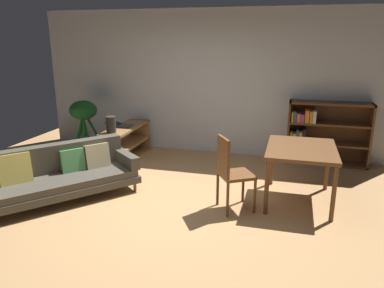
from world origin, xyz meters
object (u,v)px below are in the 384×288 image
at_px(desk_speaker, 111,124).
at_px(potted_floor_plant, 84,116).
at_px(fabric_couch, 60,174).
at_px(dining_table, 301,153).
at_px(bookshelf, 322,133).
at_px(media_console, 125,144).
at_px(open_laptop, 121,125).
at_px(dining_chair_near, 231,170).

height_order(desk_speaker, potted_floor_plant, potted_floor_plant).
height_order(fabric_couch, dining_table, dining_table).
bearing_deg(potted_floor_plant, bookshelf, 5.84).
height_order(media_console, open_laptop, open_laptop).
xyz_separation_m(desk_speaker, dining_table, (3.13, -0.66, -0.06)).
bearing_deg(fabric_couch, dining_table, 13.28).
relative_size(media_console, potted_floor_plant, 1.38).
distance_m(media_console, bookshelf, 3.54).
bearing_deg(open_laptop, dining_table, -19.63).
bearing_deg(dining_chair_near, desk_speaker, 152.63).
height_order(desk_speaker, dining_table, desk_speaker).
distance_m(fabric_couch, desk_speaker, 1.47).
xyz_separation_m(open_laptop, dining_table, (3.18, -1.14, 0.06)).
bearing_deg(media_console, bookshelf, 11.79).
xyz_separation_m(media_console, bookshelf, (3.46, 0.72, 0.26)).
bearing_deg(dining_chair_near, bookshelf, 62.01).
distance_m(media_console, potted_floor_plant, 1.10).
bearing_deg(dining_chair_near, potted_floor_plant, 149.93).
bearing_deg(potted_floor_plant, desk_speaker, -36.00).
relative_size(desk_speaker, potted_floor_plant, 0.28).
bearing_deg(media_console, dining_chair_near, -35.58).
xyz_separation_m(fabric_couch, dining_chair_near, (2.35, 0.24, 0.19)).
bearing_deg(bookshelf, fabric_couch, -144.53).
bearing_deg(potted_floor_plant, dining_chair_near, -30.07).
bearing_deg(dining_chair_near, dining_table, 31.32).
xyz_separation_m(fabric_couch, media_console, (0.12, 1.83, -0.06)).
distance_m(fabric_couch, media_console, 1.83).
distance_m(desk_speaker, dining_table, 3.20).
relative_size(media_console, open_laptop, 2.94).
bearing_deg(desk_speaker, bookshelf, 18.01).
distance_m(open_laptop, potted_floor_plant, 0.91).
bearing_deg(fabric_couch, bookshelf, 35.47).
xyz_separation_m(media_console, dining_chair_near, (2.23, -1.59, 0.25)).
xyz_separation_m(desk_speaker, dining_chair_near, (2.27, -1.18, -0.20)).
distance_m(desk_speaker, bookshelf, 3.69).
distance_m(fabric_couch, dining_table, 3.31).
relative_size(fabric_couch, dining_table, 1.78).
relative_size(potted_floor_plant, dining_table, 0.88).
distance_m(open_laptop, dining_chair_near, 2.86).
height_order(media_console, desk_speaker, desk_speaker).
bearing_deg(desk_speaker, dining_chair_near, -27.37).
bearing_deg(open_laptop, desk_speaker, -83.47).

